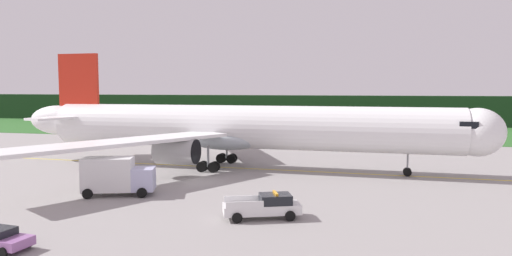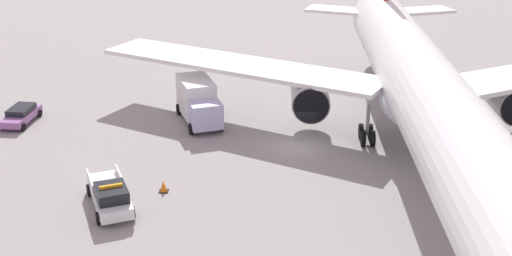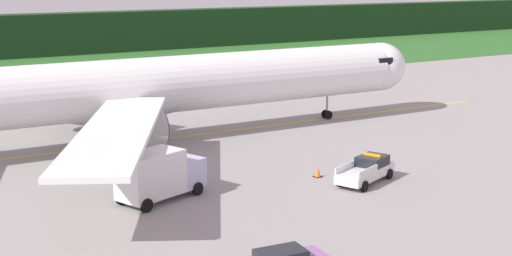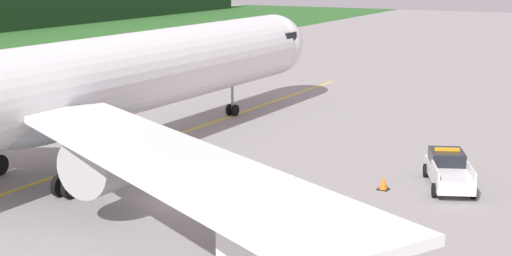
{
  "view_description": "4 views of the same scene",
  "coord_description": "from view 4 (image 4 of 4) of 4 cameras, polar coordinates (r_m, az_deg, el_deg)",
  "views": [
    {
      "loc": [
        17.44,
        -44.57,
        9.62
      ],
      "look_at": [
        3.78,
        9.68,
        4.78
      ],
      "focal_mm": 32.59,
      "sensor_mm": 36.0,
      "label": 1
    },
    {
      "loc": [
        45.57,
        -2.27,
        19.57
      ],
      "look_at": [
        3.53,
        -3.07,
        2.8
      ],
      "focal_mm": 46.81,
      "sensor_mm": 36.0,
      "label": 2
    },
    {
      "loc": [
        -23.15,
        -50.34,
        14.92
      ],
      "look_at": [
        5.64,
        -3.29,
        2.91
      ],
      "focal_mm": 50.4,
      "sensor_mm": 36.0,
      "label": 3
    },
    {
      "loc": [
        -30.22,
        -21.12,
        11.95
      ],
      "look_at": [
        6.33,
        -1.85,
        2.9
      ],
      "focal_mm": 53.45,
      "sensor_mm": 36.0,
      "label": 4
    }
  ],
  "objects": [
    {
      "name": "airliner",
      "position": [
        44.27,
        -14.57,
        2.71
      ],
      "size": [
        58.23,
        50.11,
        14.04
      ],
      "color": "white",
      "rests_on": "ground"
    },
    {
      "name": "apron_cone",
      "position": [
        41.39,
        9.51,
        -4.07
      ],
      "size": [
        0.6,
        0.6,
        0.75
      ],
      "color": "black",
      "rests_on": "ground"
    },
    {
      "name": "ops_pickup_truck",
      "position": [
        42.6,
        14.2,
        -3.06
      ],
      "size": [
        5.99,
        3.93,
        1.94
      ],
      "color": "silver",
      "rests_on": "ground"
    },
    {
      "name": "catering_truck",
      "position": [
        30.49,
        0.29,
        -7.11
      ],
      "size": [
        6.69,
        4.38,
        3.57
      ],
      "color": "#B3B4D8",
      "rests_on": "ground"
    },
    {
      "name": "ground",
      "position": [
        38.76,
        -6.84,
        -5.7
      ],
      "size": [
        320.0,
        320.0,
        0.0
      ],
      "primitive_type": "plane",
      "color": "gray"
    },
    {
      "name": "taxiway_centerline_main",
      "position": [
        45.84,
        -13.59,
        -3.11
      ],
      "size": [
        77.96,
        1.51,
        0.01
      ],
      "primitive_type": "cube",
      "rotation": [
        0.0,
        0.0,
        -0.02
      ],
      "color": "yellow",
      "rests_on": "ground"
    }
  ]
}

